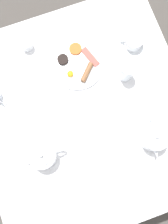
% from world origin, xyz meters
% --- Properties ---
extents(ground_plane, '(8.00, 8.00, 0.00)m').
position_xyz_m(ground_plane, '(0.00, 0.00, 0.00)').
color(ground_plane, '#4C4742').
extents(table, '(1.06, 0.98, 0.71)m').
position_xyz_m(table, '(0.00, 0.00, 0.64)').
color(table, white).
rests_on(table, ground_plane).
extents(breakfast_plate, '(0.26, 0.26, 0.04)m').
position_xyz_m(breakfast_plate, '(0.23, -0.05, 0.72)').
color(breakfast_plate, white).
rests_on(breakfast_plate, table).
extents(teapot_near, '(0.12, 0.20, 0.11)m').
position_xyz_m(teapot_near, '(-0.12, 0.23, 0.76)').
color(teapot_near, white).
rests_on(teapot_near, table).
extents(teapot_far, '(0.19, 0.12, 0.11)m').
position_xyz_m(teapot_far, '(-0.21, -0.25, 0.76)').
color(teapot_far, white).
rests_on(teapot_far, table).
extents(teacup_with_saucer_left, '(0.15, 0.15, 0.06)m').
position_xyz_m(teacup_with_saucer_left, '(0.24, -0.33, 0.74)').
color(teacup_with_saucer_left, white).
rests_on(teacup_with_saucer_left, table).
extents(water_glass_short, '(0.06, 0.06, 0.11)m').
position_xyz_m(water_glass_short, '(0.10, -0.24, 0.77)').
color(water_glass_short, white).
rests_on(water_glass_short, table).
extents(creamer_jug, '(0.08, 0.05, 0.05)m').
position_xyz_m(creamer_jug, '(0.40, 0.15, 0.74)').
color(creamer_jug, white).
rests_on(creamer_jug, table).
extents(napkin_folded, '(0.10, 0.14, 0.01)m').
position_xyz_m(napkin_folded, '(0.10, 0.20, 0.72)').
color(napkin_folded, white).
rests_on(napkin_folded, table).
extents(knife_by_plate, '(0.05, 0.20, 0.00)m').
position_xyz_m(knife_by_plate, '(-0.18, -0.01, 0.71)').
color(knife_by_plate, silver).
rests_on(knife_by_plate, table).
extents(spoon_for_tea, '(0.12, 0.10, 0.00)m').
position_xyz_m(spoon_for_tea, '(-0.42, 0.16, 0.71)').
color(spoon_for_tea, silver).
rests_on(spoon_for_tea, table).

